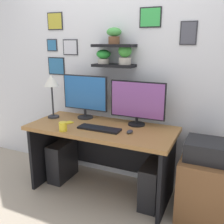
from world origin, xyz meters
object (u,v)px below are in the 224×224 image
Objects in this scene: desk at (104,144)px; keyboard at (99,129)px; printer at (207,150)px; computer_tower_right at (152,184)px; monitor_right at (137,102)px; desk_lamp at (51,84)px; coffee_mug at (63,127)px; drawer_cabinet at (203,187)px; monitor_left at (85,95)px; computer_mouse at (130,132)px; computer_tower_left at (62,160)px; cell_phone at (67,123)px.

desk is 0.27m from keyboard.
printer is 0.86× the size of computer_tower_right.
printer is (0.74, -0.19, -0.33)m from monitor_right.
desk_lamp is at bearing -171.21° from monitor_right.
coffee_mug reaches higher than computer_tower_right.
drawer_cabinet is 0.49m from computer_tower_right.
monitor_left is 6.08× the size of computer_mouse.
printer is at bearing -1.23° from desk_lamp.
desk_lamp is 0.61m from coffee_mug.
desk_lamp is 1.09× the size of computer_tower_left.
computer_tower_left is at bearing 166.19° from keyboard.
cell_phone is at bearing -179.82° from computer_mouse.
monitor_right is at bearing 46.27° from keyboard.
desk_lamp is 1.77m from printer.
computer_mouse reaches higher than drawer_cabinet.
computer_tower_left is at bearing -7.68° from desk_lamp.
monitor_right is 0.83m from printer.
keyboard is at bearing -133.73° from monitor_right.
desk is 0.64m from computer_tower_left.
monitor_left is 1.56m from drawer_cabinet.
keyboard is (0.34, -0.31, -0.26)m from monitor_left.
computer_mouse is 0.20× the size of computer_tower_left.
cell_phone is 0.56m from computer_tower_left.
desk_lamp is (-0.66, 0.01, 0.61)m from desk.
monitor_right is 1.19× the size of desk_lamp.
cell_phone is 1.45m from printer.
desk_lamp is (-0.97, -0.15, 0.14)m from monitor_right.
computer_tower_right is (0.25, -0.22, -0.78)m from monitor_right.
computer_tower_right is (0.55, 0.08, -0.54)m from keyboard.
coffee_mug reaches higher than computer_tower_left.
desk is 0.58m from monitor_right.
monitor_left is at bearing 172.20° from printer.
monitor_left is 0.63m from monitor_right.
desk_lamp reaches higher than desk.
desk_lamp reaches higher than monitor_right.
drawer_cabinet is at bearing -1.23° from desk_lamp.
drawer_cabinet is (1.36, -0.19, -0.73)m from monitor_left.
computer_tower_left is (-0.24, -0.16, -0.79)m from monitor_left.
coffee_mug is 1.37m from printer.
monitor_left is 1.10× the size of desk_lamp.
monitor_left reaches higher than cell_phone.
keyboard reaches higher than computer_tower_left.
desk reaches higher than computer_tower_right.
cell_phone reaches higher than desk.
computer_mouse is 1.07m from desk_lamp.
monitor_right is 1.01× the size of drawer_cabinet.
computer_tower_left is at bearing 179.99° from desk.
computer_mouse is 0.64× the size of cell_phone.
computer_tower_right is (0.85, 0.27, -0.58)m from coffee_mug.
computer_tower_left is 1.04× the size of computer_tower_right.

